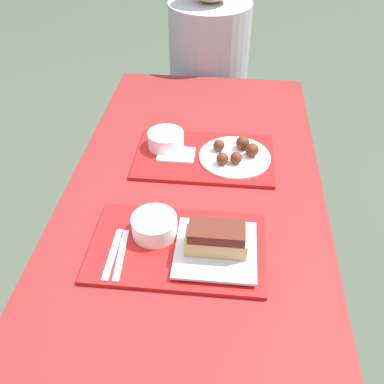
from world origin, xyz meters
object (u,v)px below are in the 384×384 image
object	(u,v)px
bowl_coleslaw_far	(166,139)
wings_plate_far	(235,154)
bowl_coleslaw_near	(154,225)
tray_near	(178,247)
person_seated_across	(209,52)
brisket_sandwich_plate	(216,244)
tray_far	(204,157)

from	to	relation	value
bowl_coleslaw_far	wings_plate_far	xyz separation A→B (m)	(0.24, -0.04, -0.01)
bowl_coleslaw_near	tray_near	bearing A→B (deg)	-30.97
tray_near	bowl_coleslaw_far	size ratio (longest dim) A/B	3.76
wings_plate_far	person_seated_across	world-z (taller)	person_seated_across
person_seated_across	tray_near	bearing A→B (deg)	-89.79
brisket_sandwich_plate	wings_plate_far	bearing A→B (deg)	84.52
tray_near	brisket_sandwich_plate	size ratio (longest dim) A/B	2.20
tray_far	person_seated_across	size ratio (longest dim) A/B	0.62
tray_near	person_seated_across	xyz separation A→B (m)	(-0.00, 1.24, 0.02)
tray_near	bowl_coleslaw_far	bearing A→B (deg)	102.04
brisket_sandwich_plate	bowl_coleslaw_far	distance (m)	0.50
tray_far	bowl_coleslaw_far	world-z (taller)	bowl_coleslaw_far
wings_plate_far	person_seated_across	xyz separation A→B (m)	(-0.15, 0.84, -0.00)
bowl_coleslaw_near	wings_plate_far	size ratio (longest dim) A/B	0.52
tray_far	brisket_sandwich_plate	xyz separation A→B (m)	(0.06, -0.42, 0.04)
bowl_coleslaw_near	person_seated_across	bearing A→B (deg)	87.07
tray_far	person_seated_across	distance (m)	0.84
brisket_sandwich_plate	wings_plate_far	distance (m)	0.42
bowl_coleslaw_near	brisket_sandwich_plate	distance (m)	0.18
tray_far	bowl_coleslaw_near	world-z (taller)	bowl_coleslaw_near
tray_far	wings_plate_far	size ratio (longest dim) A/B	1.94
bowl_coleslaw_near	wings_plate_far	xyz separation A→B (m)	(0.21, 0.37, -0.01)
bowl_coleslaw_near	person_seated_across	world-z (taller)	person_seated_across
tray_far	wings_plate_far	world-z (taller)	wings_plate_far
tray_far	person_seated_across	world-z (taller)	person_seated_across
wings_plate_far	bowl_coleslaw_near	bearing A→B (deg)	-119.39
wings_plate_far	person_seated_across	bearing A→B (deg)	99.84
bowl_coleslaw_near	bowl_coleslaw_far	bearing A→B (deg)	94.14
tray_near	person_seated_across	world-z (taller)	person_seated_across
bowl_coleslaw_near	wings_plate_far	bearing A→B (deg)	60.61
bowl_coleslaw_far	person_seated_across	bearing A→B (deg)	83.43
tray_far	person_seated_across	bearing A→B (deg)	92.97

